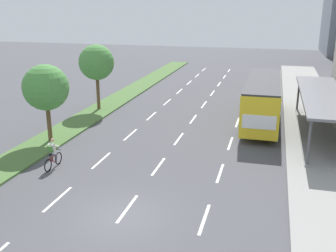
% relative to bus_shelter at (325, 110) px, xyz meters
% --- Properties ---
extents(ground_plane, '(140.00, 140.00, 0.00)m').
position_rel_bus_shelter_xyz_m(ground_plane, '(-9.53, -13.83, -1.87)').
color(ground_plane, '#4C4C51').
extents(median_strip, '(2.60, 52.00, 0.12)m').
position_rel_bus_shelter_xyz_m(median_strip, '(-17.83, 6.17, -1.81)').
color(median_strip, '#4C7038').
rests_on(median_strip, ground).
extents(sidewalk_right, '(4.50, 52.00, 0.15)m').
position_rel_bus_shelter_xyz_m(sidewalk_right, '(-0.28, 6.17, -1.79)').
color(sidewalk_right, gray).
rests_on(sidewalk_right, ground).
extents(lane_divider_left, '(0.14, 47.14, 0.01)m').
position_rel_bus_shelter_xyz_m(lane_divider_left, '(-13.03, 4.25, -1.86)').
color(lane_divider_left, white).
rests_on(lane_divider_left, ground).
extents(lane_divider_center, '(0.14, 47.14, 0.01)m').
position_rel_bus_shelter_xyz_m(lane_divider_center, '(-9.53, 4.25, -1.86)').
color(lane_divider_center, white).
rests_on(lane_divider_center, ground).
extents(lane_divider_right, '(0.14, 47.14, 0.01)m').
position_rel_bus_shelter_xyz_m(lane_divider_right, '(-6.03, 4.25, -1.86)').
color(lane_divider_right, white).
rests_on(lane_divider_right, ground).
extents(bus_shelter, '(2.90, 13.27, 2.86)m').
position_rel_bus_shelter_xyz_m(bus_shelter, '(0.00, 0.00, 0.00)').
color(bus_shelter, gray).
rests_on(bus_shelter, sidewalk_right).
extents(bus, '(2.54, 11.29, 3.37)m').
position_rel_bus_shelter_xyz_m(bus, '(-4.28, 2.25, 0.20)').
color(bus, yellow).
rests_on(bus, ground).
extents(cyclist, '(0.46, 1.82, 1.71)m').
position_rel_bus_shelter_xyz_m(cyclist, '(-15.16, -9.83, -1.07)').
color(cyclist, black).
rests_on(cyclist, ground).
extents(median_tree_second, '(2.95, 2.95, 5.05)m').
position_rel_bus_shelter_xyz_m(median_tree_second, '(-17.62, -6.02, 1.81)').
color(median_tree_second, brown).
rests_on(median_tree_second, median_strip).
extents(median_tree_third, '(2.96, 2.96, 5.49)m').
position_rel_bus_shelter_xyz_m(median_tree_third, '(-17.97, 2.39, 2.25)').
color(median_tree_third, brown).
rests_on(median_tree_third, median_strip).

